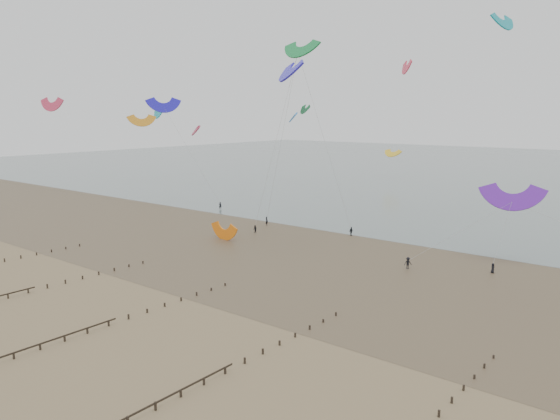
# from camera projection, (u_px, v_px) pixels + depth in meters

# --- Properties ---
(ground) EXTENTS (500.00, 500.00, 0.00)m
(ground) POSITION_uv_depth(u_px,v_px,m) (135.00, 303.00, 67.91)
(ground) COLOR brown
(ground) RESTS_ON ground
(sea_and_shore) EXTENTS (500.00, 665.00, 0.03)m
(sea_and_shore) POSITION_uv_depth(u_px,v_px,m) (281.00, 246.00, 96.87)
(sea_and_shore) COLOR #475654
(sea_and_shore) RESTS_ON ground
(kitesurfer_lead) EXTENTS (0.79, 0.65, 1.86)m
(kitesurfer_lead) POSITION_uv_depth(u_px,v_px,m) (267.00, 221.00, 114.85)
(kitesurfer_lead) COLOR black
(kitesurfer_lead) RESTS_ON ground
(kitesurfers) EXTENTS (121.66, 20.91, 1.85)m
(kitesurfers) POSITION_uv_depth(u_px,v_px,m) (479.00, 256.00, 86.74)
(kitesurfers) COLOR black
(kitesurfers) RESTS_ON ground
(grounded_kite) EXTENTS (6.73, 5.53, 3.41)m
(grounded_kite) POSITION_uv_depth(u_px,v_px,m) (224.00, 240.00, 102.12)
(grounded_kite) COLOR orange
(grounded_kite) RESTS_ON ground
(kites_airborne) EXTENTS (243.74, 118.98, 41.10)m
(kites_airborne) POSITION_uv_depth(u_px,v_px,m) (398.00, 123.00, 131.92)
(kites_airborne) COLOR #661CB8
(kites_airborne) RESTS_ON ground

